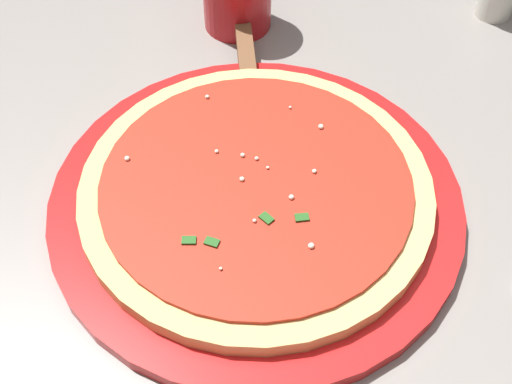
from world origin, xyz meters
name	(u,v)px	position (x,y,z in m)	size (l,w,h in m)	color
restaurant_table	(303,328)	(0.00, 0.00, 0.60)	(0.93, 0.72, 0.77)	black
serving_plate	(256,201)	(0.05, 0.04, 0.78)	(0.38, 0.38, 0.01)	red
pizza	(256,189)	(0.05, 0.04, 0.79)	(0.32, 0.32, 0.02)	#DBB26B
pizza_server	(243,68)	(0.22, 0.01, 0.79)	(0.22, 0.08, 0.01)	silver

